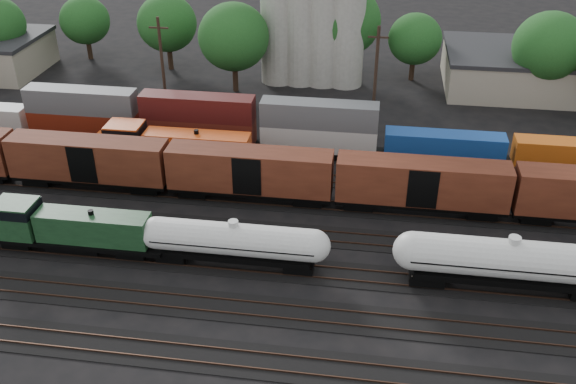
# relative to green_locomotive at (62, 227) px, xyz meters

# --- Properties ---
(ground) EXTENTS (600.00, 600.00, 0.00)m
(ground) POSITION_rel_green_locomotive_xyz_m (12.11, 5.00, -2.33)
(ground) COLOR black
(tracks) EXTENTS (180.00, 33.20, 0.20)m
(tracks) POSITION_rel_green_locomotive_xyz_m (12.11, 5.00, -2.28)
(tracks) COLOR black
(tracks) RESTS_ON ground
(green_locomotive) EXTENTS (15.29, 2.70, 4.05)m
(green_locomotive) POSITION_rel_green_locomotive_xyz_m (0.00, 0.00, 0.00)
(green_locomotive) COLOR black
(green_locomotive) RESTS_ON ground
(tank_car_a) EXTENTS (15.10, 2.70, 3.96)m
(tank_car_a) POSITION_rel_green_locomotive_xyz_m (14.17, 0.00, 0.05)
(tank_car_a) COLOR silver
(tank_car_a) RESTS_ON ground
(tank_car_b) EXTENTS (17.22, 3.08, 4.51)m
(tank_car_b) POSITION_rel_green_locomotive_xyz_m (34.97, 0.00, 0.35)
(tank_car_b) COLOR silver
(tank_car_b) RESTS_ON ground
(orange_locomotive) EXTENTS (17.48, 2.91, 4.37)m
(orange_locomotive) POSITION_rel_green_locomotive_xyz_m (4.20, 15.00, 0.17)
(orange_locomotive) COLOR black
(orange_locomotive) RESTS_ON ground
(boxcar_string) EXTENTS (138.20, 2.90, 4.20)m
(boxcar_string) POSITION_rel_green_locomotive_xyz_m (13.46, 10.00, 0.79)
(boxcar_string) COLOR black
(boxcar_string) RESTS_ON ground
(container_wall) EXTENTS (160.00, 2.60, 5.80)m
(container_wall) POSITION_rel_green_locomotive_xyz_m (4.27, 20.00, 0.05)
(container_wall) COLOR black
(container_wall) RESTS_ON ground
(industrial_sheds) EXTENTS (119.38, 17.26, 5.10)m
(industrial_sheds) POSITION_rel_green_locomotive_xyz_m (18.74, 40.25, 0.23)
(industrial_sheds) COLOR #9E937F
(industrial_sheds) RESTS_ON ground
(tree_band) EXTENTS (166.56, 20.75, 14.22)m
(tree_band) POSITION_rel_green_locomotive_xyz_m (11.78, 40.26, 5.15)
(tree_band) COLOR black
(tree_band) RESTS_ON ground
(utility_poles) EXTENTS (122.20, 0.36, 12.00)m
(utility_poles) POSITION_rel_green_locomotive_xyz_m (12.11, 27.00, 3.88)
(utility_poles) COLOR black
(utility_poles) RESTS_ON ground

